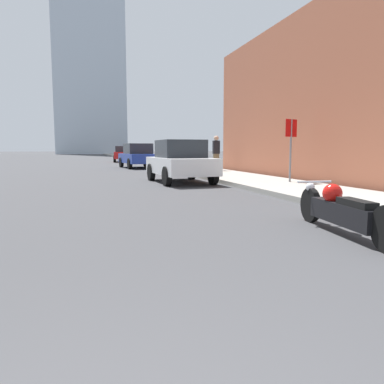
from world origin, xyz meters
TOP-DOWN VIEW (x-y plane):
  - sidewalk at (6.34, 40.00)m, footprint 2.82×240.00m
  - distant_tower at (2.31, 103.24)m, footprint 17.21×17.21m
  - motorcycle at (3.75, 4.11)m, footprint 0.64×2.66m
  - parked_car_white at (3.62, 13.38)m, footprint 2.10×4.04m
  - parked_car_blue at (3.62, 24.90)m, footprint 2.30×4.45m
  - parked_car_red at (3.89, 37.40)m, footprint 2.18×4.38m
  - stop_sign at (6.96, 10.97)m, footprint 0.57×0.26m
  - pedestrian at (6.91, 18.42)m, footprint 0.36×0.26m

SIDE VIEW (x-z plane):
  - sidewalk at x=6.34m, z-range 0.00..0.15m
  - motorcycle at x=3.75m, z-range -0.01..0.75m
  - parked_car_red at x=3.89m, z-range 0.02..1.59m
  - parked_car_white at x=3.62m, z-range 0.01..1.64m
  - parked_car_blue at x=3.62m, z-range 0.01..1.66m
  - pedestrian at x=6.91m, z-range 0.19..2.04m
  - stop_sign at x=6.96m, z-range 0.54..2.71m
  - distant_tower at x=2.31m, z-range 0.00..62.93m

